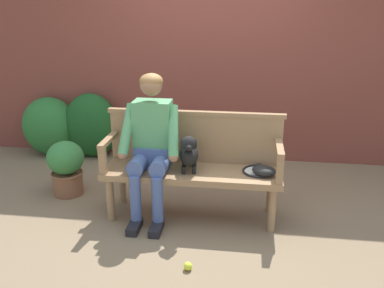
{
  "coord_description": "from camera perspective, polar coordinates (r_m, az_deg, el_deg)",
  "views": [
    {
      "loc": [
        0.49,
        -3.53,
        1.97
      ],
      "look_at": [
        0.0,
        0.0,
        0.72
      ],
      "focal_mm": 39.16,
      "sensor_mm": 36.0,
      "label": 1
    }
  ],
  "objects": [
    {
      "name": "potted_plant",
      "position": [
        4.56,
        -16.76,
        -2.88
      ],
      "size": [
        0.38,
        0.38,
        0.58
      ],
      "color": "brown",
      "rests_on": "ground"
    },
    {
      "name": "bench_armrest_right_end",
      "position": [
        3.68,
        11.85,
        -1.71
      ],
      "size": [
        0.06,
        0.49,
        0.28
      ],
      "color": "#93704C",
      "rests_on": "garden_bench"
    },
    {
      "name": "hedge_bush_mid_left",
      "position": [
        5.54,
        -13.51,
        2.48
      ],
      "size": [
        0.7,
        0.46,
        0.84
      ],
      "primitive_type": "ellipsoid",
      "color": "#194C1E",
      "rests_on": "ground"
    },
    {
      "name": "tennis_racket",
      "position": [
        3.87,
        9.03,
        -3.51
      ],
      "size": [
        0.31,
        0.57,
        0.03
      ],
      "color": "black",
      "rests_on": "garden_bench"
    },
    {
      "name": "brick_garden_fence",
      "position": [
        5.31,
        2.63,
        12.65
      ],
      "size": [
        8.0,
        0.3,
        2.72
      ],
      "primitive_type": "cube",
      "color": "brown",
      "rests_on": "ground"
    },
    {
      "name": "person_seated",
      "position": [
        3.82,
        -5.57,
        0.46
      ],
      "size": [
        0.56,
        0.64,
        1.34
      ],
      "color": "black",
      "rests_on": "ground"
    },
    {
      "name": "baseball_glove",
      "position": [
        3.77,
        9.79,
        -3.6
      ],
      "size": [
        0.27,
        0.24,
        0.09
      ],
      "primitive_type": "ellipsoid",
      "rotation": [
        0.0,
        0.0,
        -0.39
      ],
      "color": "black",
      "rests_on": "garden_bench"
    },
    {
      "name": "tennis_ball",
      "position": [
        3.33,
        -0.56,
        -16.3
      ],
      "size": [
        0.07,
        0.07,
        0.07
      ],
      "primitive_type": "sphere",
      "color": "#CCDB33",
      "rests_on": "ground"
    },
    {
      "name": "garden_bench",
      "position": [
        3.88,
        0.0,
        -4.38
      ],
      "size": [
        1.63,
        0.49,
        0.47
      ],
      "color": "#93704C",
      "rests_on": "ground"
    },
    {
      "name": "bench_armrest_left_end",
      "position": [
        3.89,
        -11.58,
        -0.59
      ],
      "size": [
        0.06,
        0.49,
        0.28
      ],
      "color": "#93704C",
      "rests_on": "garden_bench"
    },
    {
      "name": "bench_backrest",
      "position": [
        3.97,
        0.43,
        1.07
      ],
      "size": [
        1.67,
        0.06,
        0.5
      ],
      "color": "#93704C",
      "rests_on": "garden_bench"
    },
    {
      "name": "dog_on_bench",
      "position": [
        3.75,
        -0.44,
        -1.21
      ],
      "size": [
        0.2,
        0.37,
        0.37
      ],
      "color": "black",
      "rests_on": "garden_bench"
    },
    {
      "name": "hedge_bush_far_left",
      "position": [
        5.77,
        -18.75,
        2.3
      ],
      "size": [
        0.73,
        0.56,
        0.77
      ],
      "primitive_type": "ellipsoid",
      "color": "#286B2D",
      "rests_on": "ground"
    },
    {
      "name": "ground_plane",
      "position": [
        4.07,
        0.0,
        -9.68
      ],
      "size": [
        40.0,
        40.0,
        0.0
      ],
      "primitive_type": "plane",
      "color": "#7A664C"
    }
  ]
}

